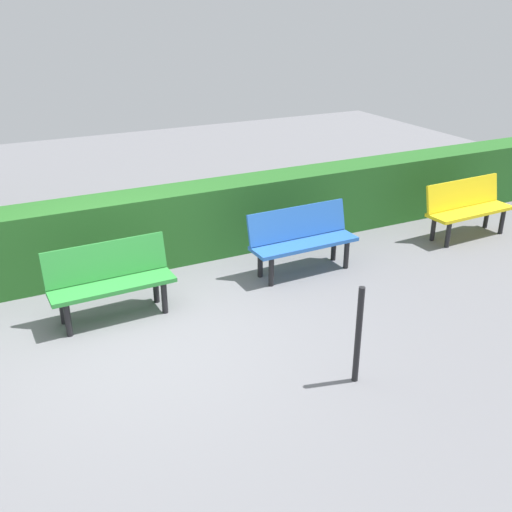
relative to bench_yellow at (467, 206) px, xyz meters
name	(u,v)px	position (x,y,z in m)	size (l,w,h in m)	color
ground_plane	(131,341)	(5.44, 0.70, -0.48)	(21.14, 21.14, 0.00)	slate
bench_yellow	(467,206)	(0.00, 0.00, 0.00)	(1.46, 0.52, 0.86)	yellow
bench_blue	(302,237)	(2.90, -0.03, 0.00)	(1.47, 0.50, 0.86)	blue
bench_green	(110,278)	(5.47, 0.06, 0.00)	(1.40, 0.49, 0.86)	#2D8C38
hedge_row	(179,224)	(4.20, -1.15, 0.03)	(17.14, 0.61, 1.01)	#266023
railing_post_mid	(358,335)	(3.71, 2.36, 0.02)	(0.06, 0.06, 1.00)	black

